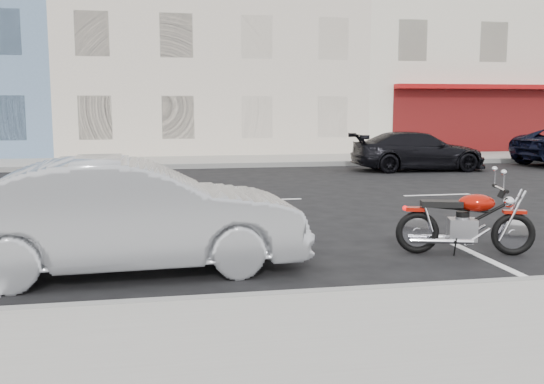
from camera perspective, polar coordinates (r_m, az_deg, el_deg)
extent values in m
plane|color=black|center=(13.61, 7.67, -0.51)|extent=(120.00, 120.00, 0.00)
cube|color=gray|center=(21.58, -12.60, 2.72)|extent=(80.00, 3.40, 0.15)
cube|color=gray|center=(6.14, -17.47, -10.67)|extent=(80.00, 0.12, 0.16)
cube|color=gray|center=(19.88, -12.76, 2.29)|extent=(80.00, 0.12, 0.16)
cube|color=beige|center=(29.40, -6.38, 15.32)|extent=(12.00, 12.00, 11.50)
cube|color=silver|center=(33.10, 17.53, 15.06)|extent=(14.00, 12.00, 12.50)
torus|color=black|center=(8.69, 17.84, -3.81)|extent=(0.59, 0.26, 0.59)
cube|color=#9C0F05|center=(8.63, 17.70, -1.69)|extent=(0.29, 0.21, 0.05)
cube|color=gray|center=(8.83, 21.65, -3.46)|extent=(0.43, 0.36, 0.30)
ellipsoid|color=#9C0F05|center=(8.82, 22.88, -1.10)|extent=(0.56, 0.42, 0.24)
cube|color=black|center=(8.69, 19.93, -1.19)|extent=(0.59, 0.37, 0.08)
cylinder|color=silver|center=(8.67, 19.98, -4.54)|extent=(0.82, 0.30, 0.07)
cylinder|color=silver|center=(8.90, 19.58, -4.20)|extent=(0.82, 0.30, 0.07)
cylinder|color=black|center=(8.86, 22.91, -2.50)|extent=(0.69, 0.24, 0.43)
imported|color=#9A9DA1|center=(7.57, -13.16, -2.14)|extent=(4.32, 1.70, 1.40)
imported|color=black|center=(19.70, 13.59, 3.76)|extent=(4.28, 1.89, 1.22)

